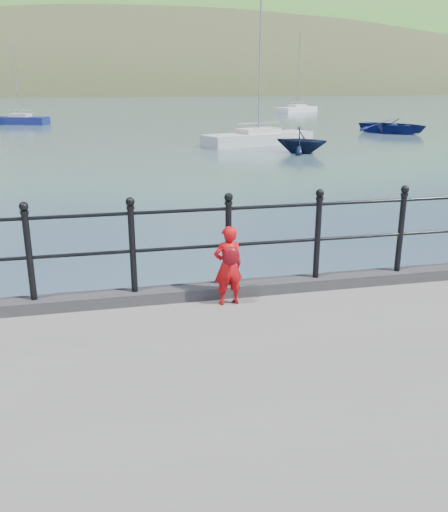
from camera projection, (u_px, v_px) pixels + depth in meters
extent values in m
plane|color=#2D4251|center=(183.00, 362.00, 7.38)|extent=(600.00, 600.00, 0.00)
cube|color=#28282B|center=(183.00, 293.00, 6.91)|extent=(60.00, 0.30, 0.15)
cylinder|color=black|center=(181.00, 248.00, 6.73)|extent=(18.00, 0.04, 0.04)
cylinder|color=black|center=(181.00, 211.00, 6.58)|extent=(18.00, 0.04, 0.04)
cylinder|color=black|center=(30.00, 258.00, 6.35)|extent=(0.08, 0.08, 1.05)
sphere|color=black|center=(24.00, 206.00, 6.17)|extent=(0.11, 0.11, 0.11)
cylinder|color=black|center=(133.00, 251.00, 6.60)|extent=(0.08, 0.08, 1.05)
sphere|color=black|center=(130.00, 202.00, 6.42)|extent=(0.11, 0.11, 0.11)
cylinder|color=black|center=(228.00, 245.00, 6.85)|extent=(0.08, 0.08, 1.05)
sphere|color=black|center=(229.00, 197.00, 6.66)|extent=(0.11, 0.11, 0.11)
cylinder|color=black|center=(317.00, 239.00, 7.10)|extent=(0.08, 0.08, 1.05)
sphere|color=black|center=(320.00, 193.00, 6.91)|extent=(0.11, 0.11, 0.11)
cylinder|color=black|center=(400.00, 234.00, 7.35)|extent=(0.08, 0.08, 1.05)
sphere|color=black|center=(405.00, 189.00, 7.16)|extent=(0.11, 0.11, 0.11)
ellipsoid|color=#333A21|center=(160.00, 138.00, 197.51)|extent=(400.00, 100.00, 88.00)
ellipsoid|color=#387026|center=(229.00, 149.00, 265.20)|extent=(600.00, 180.00, 156.00)
cube|color=silver|center=(62.00, 85.00, 172.26)|extent=(9.00, 6.00, 6.00)
cube|color=#4C4744|center=(61.00, 72.00, 171.04)|extent=(9.50, 6.50, 2.00)
cube|color=silver|center=(156.00, 85.00, 178.48)|extent=(9.00, 6.00, 6.00)
cube|color=#4C4744|center=(156.00, 73.00, 177.26)|extent=(9.50, 6.50, 2.00)
cube|color=silver|center=(236.00, 85.00, 184.07)|extent=(9.00, 6.00, 6.00)
cube|color=#4C4744|center=(236.00, 73.00, 182.86)|extent=(9.50, 6.50, 2.00)
imported|color=red|center=(228.00, 266.00, 6.62)|extent=(0.39, 0.28, 1.00)
ellipsoid|color=red|center=(231.00, 256.00, 6.45)|extent=(0.22, 0.11, 0.23)
imported|color=navy|center=(393.00, 126.00, 41.14)|extent=(5.96, 6.44, 1.09)
imported|color=black|center=(302.00, 140.00, 29.15)|extent=(3.58, 3.49, 1.44)
cube|color=white|center=(297.00, 110.00, 70.68)|extent=(6.83, 5.94, 0.90)
cube|color=beige|center=(297.00, 106.00, 70.53)|extent=(2.81, 2.61, 0.50)
cylinder|color=#A5A5A8|center=(299.00, 70.00, 69.14)|extent=(0.10, 0.10, 9.20)
cylinder|color=#A5A5A8|center=(297.00, 102.00, 70.36)|extent=(2.57, 2.03, 0.06)
cube|color=navy|center=(21.00, 122.00, 49.80)|extent=(5.33, 3.39, 0.90)
cube|color=beige|center=(20.00, 116.00, 49.65)|extent=(2.08, 1.72, 0.50)
cylinder|color=#A5A5A8|center=(16.00, 79.00, 48.66)|extent=(0.10, 0.10, 6.61)
cylinder|color=#A5A5A8|center=(19.00, 110.00, 49.49)|extent=(2.15, 0.90, 0.06)
cube|color=beige|center=(258.00, 141.00, 33.50)|extent=(7.47, 4.43, 0.90)
cube|color=beige|center=(258.00, 132.00, 33.35)|extent=(2.86, 2.20, 0.50)
cylinder|color=#A5A5A8|center=(260.00, 56.00, 32.01)|extent=(0.10, 0.10, 8.89)
cylinder|color=#A5A5A8|center=(259.00, 123.00, 33.18)|extent=(3.06, 1.21, 0.06)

